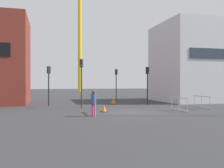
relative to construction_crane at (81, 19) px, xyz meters
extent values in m
plane|color=#333335|center=(-1.93, -43.46, -18.11)|extent=(160.00, 160.00, 0.00)
cube|color=black|center=(-11.92, -36.54, -12.78)|extent=(1.10, 0.06, 1.30)
cube|color=silver|center=(11.85, -34.46, -13.41)|extent=(13.49, 8.31, 9.39)
cylinder|color=yellow|center=(-0.22, 0.23, -4.49)|extent=(0.90, 0.90, 27.24)
cylinder|color=#2D2D30|center=(0.73, -29.93, -16.44)|extent=(0.12, 0.12, 3.33)
cube|color=#2D2D30|center=(0.73, -29.93, -14.42)|extent=(0.36, 0.34, 0.70)
sphere|color=#390605|center=(0.89, -30.01, -14.20)|extent=(0.11, 0.11, 0.11)
sphere|color=#F2A514|center=(0.89, -30.01, -14.42)|extent=(0.11, 0.11, 0.11)
sphere|color=#07330F|center=(0.89, -30.01, -14.64)|extent=(0.11, 0.11, 0.11)
cylinder|color=#2D2D30|center=(-5.14, -39.67, -16.31)|extent=(0.12, 0.12, 3.60)
cube|color=#2D2D30|center=(-5.14, -39.67, -14.16)|extent=(0.34, 0.36, 0.70)
sphere|color=#390605|center=(-5.22, -39.82, -13.94)|extent=(0.11, 0.11, 0.11)
sphere|color=#3C2905|center=(-5.22, -39.82, -14.16)|extent=(0.11, 0.11, 0.11)
sphere|color=green|center=(-5.22, -39.82, -14.38)|extent=(0.11, 0.11, 0.11)
cylinder|color=#232326|center=(-7.91, -36.57, -16.54)|extent=(0.12, 0.12, 3.13)
cube|color=#232326|center=(-7.91, -36.57, -14.63)|extent=(0.35, 0.33, 0.70)
sphere|color=#390605|center=(-7.75, -36.50, -14.41)|extent=(0.11, 0.11, 0.11)
sphere|color=#3C2905|center=(-7.75, -36.50, -14.63)|extent=(0.11, 0.11, 0.11)
sphere|color=green|center=(-7.75, -36.50, -14.85)|extent=(0.11, 0.11, 0.11)
cylinder|color=black|center=(1.80, -37.93, -16.53)|extent=(0.12, 0.12, 3.14)
cube|color=black|center=(1.80, -37.93, -14.61)|extent=(0.36, 0.37, 0.70)
sphere|color=#390605|center=(1.90, -38.08, -14.39)|extent=(0.11, 0.11, 0.11)
sphere|color=#3C2905|center=(1.90, -38.08, -14.61)|extent=(0.11, 0.11, 0.11)
sphere|color=green|center=(1.90, -38.08, -14.83)|extent=(0.11, 0.11, 0.11)
cylinder|color=#D14C8C|center=(-5.02, -45.31, -17.69)|extent=(0.14, 0.14, 0.83)
cylinder|color=#D14C8C|center=(-5.14, -45.15, -17.69)|extent=(0.14, 0.14, 0.83)
cylinder|color=#33519E|center=(-5.08, -45.23, -16.93)|extent=(0.34, 0.34, 0.69)
sphere|color=brown|center=(-5.08, -45.23, -16.48)|extent=(0.22, 0.22, 0.22)
cube|color=#B2B5BA|center=(1.99, -43.83, -17.06)|extent=(0.32, 2.19, 0.06)
cube|color=#B2B5BA|center=(1.99, -43.83, -18.01)|extent=(0.32, 2.19, 0.06)
cylinder|color=#B2B5BA|center=(2.11, -44.81, -17.58)|extent=(0.04, 0.04, 1.05)
cylinder|color=#B2B5BA|center=(1.99, -43.83, -17.58)|extent=(0.04, 0.04, 1.05)
cylinder|color=#B2B5BA|center=(1.88, -42.84, -17.58)|extent=(0.04, 0.04, 1.05)
cube|color=#9EA0A5|center=(5.00, -42.41, -17.06)|extent=(0.06, 2.48, 0.06)
cube|color=#9EA0A5|center=(5.00, -42.41, -18.01)|extent=(0.06, 2.48, 0.06)
cylinder|color=#9EA0A5|center=(5.00, -43.52, -17.58)|extent=(0.04, 0.04, 1.05)
cylinder|color=#9EA0A5|center=(5.00, -42.41, -17.58)|extent=(0.04, 0.04, 1.05)
cylinder|color=#9EA0A5|center=(5.00, -41.29, -17.58)|extent=(0.04, 0.04, 1.05)
cube|color=black|center=(-3.84, -42.86, -18.09)|extent=(0.52, 0.52, 0.03)
cone|color=orange|center=(-3.84, -42.86, -17.84)|extent=(0.40, 0.40, 0.53)
cube|color=black|center=(-1.31, -36.21, -18.09)|extent=(0.69, 0.69, 0.03)
cone|color=orange|center=(-1.31, -36.21, -17.76)|extent=(0.53, 0.53, 0.70)
camera|label=1|loc=(-8.05, -61.43, -15.92)|focal=39.96mm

